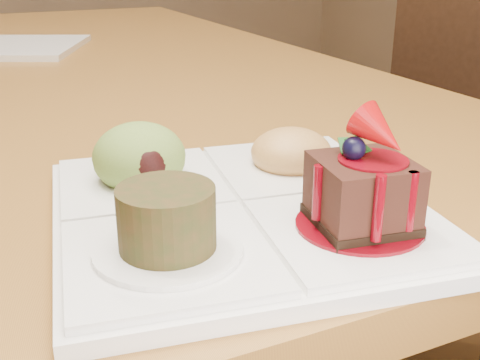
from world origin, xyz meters
name	(u,v)px	position (x,y,z in m)	size (l,w,h in m)	color
dining_table	(55,99)	(0.00, 0.00, 0.68)	(1.00, 1.80, 0.75)	olive
chair_right	(463,162)	(0.72, -0.32, 0.55)	(0.57, 0.57, 0.97)	black
sampler_plate	(236,194)	(0.03, -0.75, 0.77)	(0.32, 0.32, 0.11)	white
second_plate	(12,47)	(-0.05, 0.18, 0.76)	(0.27, 0.27, 0.01)	white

